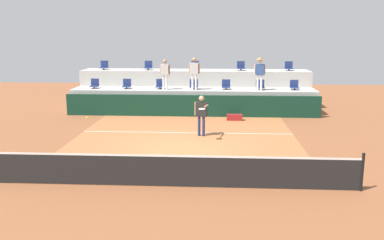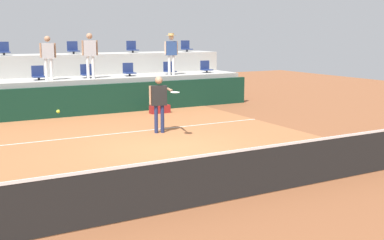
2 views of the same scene
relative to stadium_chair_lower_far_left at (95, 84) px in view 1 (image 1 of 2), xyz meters
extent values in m
plane|color=brown|center=(5.36, -7.23, -1.46)|extent=(40.00, 40.00, 0.00)
cube|color=#A36038|center=(5.36, -6.23, -1.46)|extent=(9.00, 10.00, 0.01)
cube|color=silver|center=(5.36, -4.83, -1.46)|extent=(9.00, 0.06, 0.00)
cylinder|color=black|center=(10.56, -11.23, -0.93)|extent=(0.08, 0.08, 1.07)
cube|color=black|center=(5.36, -11.23, -1.01)|extent=(10.40, 0.01, 0.87)
cube|color=white|center=(5.36, -11.23, -0.57)|extent=(10.40, 0.02, 0.05)
cube|color=#0F3323|center=(5.36, -1.23, -0.91)|extent=(13.00, 0.16, 1.10)
cube|color=#ADAAA3|center=(5.36, 0.07, -0.84)|extent=(13.00, 1.80, 1.25)
cube|color=#ADAAA3|center=(5.36, 1.87, -0.41)|extent=(13.00, 1.80, 2.10)
cylinder|color=#2D2D33|center=(0.00, -0.08, -0.16)|extent=(0.08, 0.08, 0.10)
cube|color=navy|center=(0.00, -0.08, -0.09)|extent=(0.44, 0.40, 0.04)
cube|color=navy|center=(0.00, 0.10, 0.12)|extent=(0.44, 0.04, 0.38)
cylinder|color=#2D2D33|center=(1.77, -0.08, -0.16)|extent=(0.08, 0.08, 0.10)
cube|color=navy|center=(1.77, -0.08, -0.09)|extent=(0.44, 0.40, 0.04)
cube|color=navy|center=(1.77, 0.10, 0.12)|extent=(0.44, 0.04, 0.38)
cylinder|color=#2D2D33|center=(3.58, -0.08, -0.16)|extent=(0.08, 0.08, 0.10)
cube|color=navy|center=(3.58, -0.08, -0.09)|extent=(0.44, 0.40, 0.04)
cube|color=navy|center=(3.58, 0.10, 0.12)|extent=(0.44, 0.04, 0.38)
cylinder|color=#2D2D33|center=(5.39, -0.08, -0.16)|extent=(0.08, 0.08, 0.10)
cube|color=navy|center=(5.39, -0.08, -0.09)|extent=(0.44, 0.40, 0.04)
cube|color=navy|center=(5.39, 0.10, 0.12)|extent=(0.44, 0.04, 0.38)
cylinder|color=#2D2D33|center=(7.12, -0.08, -0.16)|extent=(0.08, 0.08, 0.10)
cube|color=navy|center=(7.12, -0.08, -0.09)|extent=(0.44, 0.40, 0.04)
cube|color=navy|center=(7.12, 0.10, 0.12)|extent=(0.44, 0.04, 0.38)
cylinder|color=#2D2D33|center=(8.92, -0.08, -0.16)|extent=(0.08, 0.08, 0.10)
cube|color=navy|center=(8.92, -0.08, -0.09)|extent=(0.44, 0.40, 0.04)
cube|color=navy|center=(8.92, 0.10, 0.12)|extent=(0.44, 0.04, 0.38)
cylinder|color=#2D2D33|center=(10.71, -0.08, -0.16)|extent=(0.08, 0.08, 0.10)
cube|color=navy|center=(10.71, -0.08, -0.09)|extent=(0.44, 0.40, 0.04)
cube|color=navy|center=(10.71, 0.10, 0.12)|extent=(0.44, 0.04, 0.38)
cylinder|color=#2D2D33|center=(0.08, 1.72, 0.69)|extent=(0.08, 0.08, 0.10)
cube|color=navy|center=(0.08, 1.72, 0.76)|extent=(0.44, 0.40, 0.04)
cube|color=navy|center=(0.08, 1.90, 0.97)|extent=(0.44, 0.04, 0.38)
cylinder|color=#2D2D33|center=(2.66, 1.72, 0.69)|extent=(0.08, 0.08, 0.10)
cube|color=navy|center=(2.66, 1.72, 0.76)|extent=(0.44, 0.40, 0.04)
cube|color=navy|center=(2.66, 1.90, 0.97)|extent=(0.44, 0.04, 0.38)
cylinder|color=#2D2D33|center=(5.37, 1.72, 0.69)|extent=(0.08, 0.08, 0.10)
cube|color=navy|center=(5.37, 1.72, 0.76)|extent=(0.44, 0.40, 0.04)
cube|color=navy|center=(5.37, 1.90, 0.97)|extent=(0.44, 0.04, 0.38)
cylinder|color=#2D2D33|center=(7.98, 1.72, 0.69)|extent=(0.08, 0.08, 0.10)
cube|color=navy|center=(7.98, 1.72, 0.76)|extent=(0.44, 0.40, 0.04)
cube|color=navy|center=(7.98, 1.90, 0.97)|extent=(0.44, 0.04, 0.38)
cylinder|color=#2D2D33|center=(10.68, 1.72, 0.69)|extent=(0.08, 0.08, 0.10)
cube|color=navy|center=(10.68, 1.72, 0.76)|extent=(0.44, 0.40, 0.04)
cube|color=navy|center=(10.68, 1.90, 0.97)|extent=(0.44, 0.04, 0.38)
cylinder|color=navy|center=(5.91, -5.31, -1.05)|extent=(0.13, 0.13, 0.83)
cylinder|color=navy|center=(6.10, -5.35, -1.05)|extent=(0.13, 0.13, 0.83)
cube|color=black|center=(6.00, -5.33, -0.34)|extent=(0.48, 0.27, 0.59)
sphere|color=#A87A5B|center=(6.00, -5.33, 0.11)|extent=(0.27, 0.27, 0.22)
cylinder|color=#A87A5B|center=(5.75, -5.28, -0.32)|extent=(0.08, 0.08, 0.55)
cylinder|color=#A87A5B|center=(6.20, -5.65, -0.15)|extent=(0.18, 0.53, 0.07)
cylinder|color=black|center=(6.12, -6.00, -0.15)|extent=(0.09, 0.26, 0.04)
ellipsoid|color=silver|center=(6.06, -6.27, -0.15)|extent=(0.32, 0.37, 0.03)
cylinder|color=white|center=(3.81, -0.37, 0.18)|extent=(0.13, 0.13, 0.79)
cylinder|color=white|center=(3.98, -0.40, 0.18)|extent=(0.13, 0.13, 0.79)
cube|color=#B2B2B7|center=(3.90, -0.38, 0.85)|extent=(0.45, 0.25, 0.56)
sphere|color=#A87A5B|center=(3.90, -0.38, 1.28)|extent=(0.25, 0.25, 0.21)
cylinder|color=#A87A5B|center=(3.65, -0.34, 0.87)|extent=(0.08, 0.08, 0.52)
cylinder|color=#A87A5B|center=(4.14, -0.43, 0.87)|extent=(0.08, 0.08, 0.52)
cylinder|color=white|center=(5.34, -0.36, 0.20)|extent=(0.13, 0.13, 0.84)
cylinder|color=white|center=(5.53, -0.40, 0.20)|extent=(0.13, 0.13, 0.84)
cube|color=#B2B2B7|center=(5.44, -0.38, 0.92)|extent=(0.48, 0.27, 0.59)
sphere|color=#A87A5B|center=(5.44, -0.38, 1.37)|extent=(0.27, 0.27, 0.23)
cylinder|color=#A87A5B|center=(5.18, -0.33, 0.93)|extent=(0.08, 0.08, 0.56)
cylinder|color=#A87A5B|center=(5.69, -0.44, 0.93)|extent=(0.08, 0.08, 0.56)
cylinder|color=white|center=(8.75, -0.38, 0.19)|extent=(0.12, 0.12, 0.81)
cylinder|color=white|center=(8.93, -0.39, 0.19)|extent=(0.12, 0.12, 0.81)
cube|color=#2D4C8C|center=(8.84, -0.38, 0.88)|extent=(0.45, 0.22, 0.57)
sphere|color=beige|center=(8.84, -0.38, 1.32)|extent=(0.24, 0.24, 0.22)
cylinder|color=beige|center=(8.58, -0.36, 0.89)|extent=(0.08, 0.08, 0.54)
cylinder|color=beige|center=(9.09, -0.41, 0.89)|extent=(0.08, 0.08, 0.54)
cylinder|color=tan|center=(8.84, -0.38, 1.39)|extent=(0.43, 0.43, 0.01)
cylinder|color=tan|center=(8.84, -0.38, 1.44)|extent=(0.25, 0.25, 0.09)
sphere|color=#CCE033|center=(2.29, -8.79, -0.03)|extent=(0.07, 0.07, 0.07)
cube|color=maroon|center=(7.51, -2.09, -1.31)|extent=(0.76, 0.28, 0.30)
camera|label=1|loc=(6.61, -22.22, 2.76)|focal=39.13mm
camera|label=2|loc=(0.30, -17.83, 1.43)|focal=43.90mm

